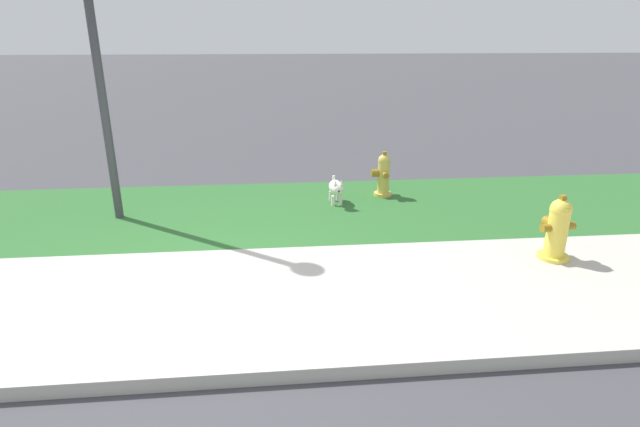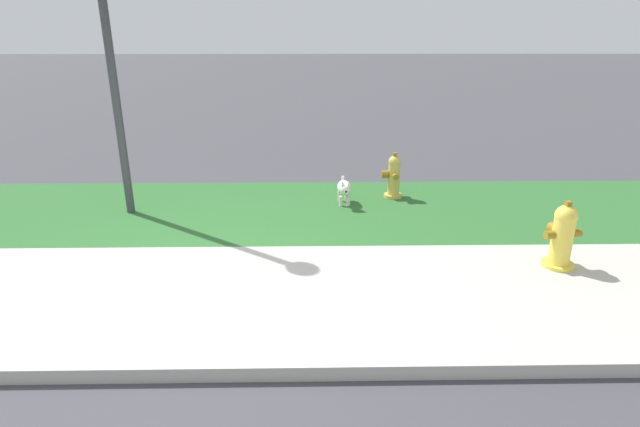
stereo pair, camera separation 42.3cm
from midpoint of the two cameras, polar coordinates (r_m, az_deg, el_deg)
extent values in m
plane|color=#424247|center=(4.95, -15.98, -9.52)|extent=(120.00, 120.00, 0.00)
cube|color=#BCB7AD|center=(4.95, -15.99, -9.47)|extent=(18.00, 2.25, 0.01)
cube|color=#2D662D|center=(7.19, -12.71, 0.18)|extent=(18.00, 2.70, 0.01)
cube|color=#BCB7AD|center=(3.93, -19.12, -17.34)|extent=(18.00, 0.16, 0.12)
cylinder|color=gold|center=(7.76, 5.64, 2.22)|extent=(0.28, 0.28, 0.05)
cylinder|color=gold|center=(7.68, 5.71, 4.20)|extent=(0.18, 0.18, 0.51)
sphere|color=gold|center=(7.61, 5.77, 6.03)|extent=(0.19, 0.19, 0.19)
cube|color=olive|center=(7.59, 5.80, 6.84)|extent=(0.06, 0.06, 0.06)
cylinder|color=olive|center=(7.54, 5.93, 4.36)|extent=(0.09, 0.09, 0.09)
cylinder|color=olive|center=(7.79, 5.53, 4.89)|extent=(0.09, 0.09, 0.09)
cylinder|color=olive|center=(7.64, 4.70, 4.61)|extent=(0.10, 0.12, 0.12)
cylinder|color=yellow|center=(6.05, 23.27, -4.60)|extent=(0.34, 0.34, 0.05)
cylinder|color=yellow|center=(5.95, 23.65, -2.03)|extent=(0.22, 0.22, 0.54)
sphere|color=yellow|center=(5.86, 24.00, 0.40)|extent=(0.23, 0.23, 0.23)
cube|color=olive|center=(5.82, 24.18, 1.62)|extent=(0.06, 0.06, 0.06)
cylinder|color=olive|center=(5.83, 22.52, -1.60)|extent=(0.10, 0.10, 0.09)
cylinder|color=olive|center=(6.02, 24.90, -1.31)|extent=(0.10, 0.10, 0.09)
cylinder|color=olive|center=(6.04, 22.85, -0.92)|extent=(0.13, 0.12, 0.12)
ellipsoid|color=silver|center=(7.31, 0.14, 3.04)|extent=(0.21, 0.37, 0.20)
sphere|color=silver|center=(7.09, 0.37, 2.78)|extent=(0.16, 0.16, 0.16)
sphere|color=black|center=(7.02, 0.45, 2.54)|extent=(0.03, 0.03, 0.03)
cone|color=silver|center=(7.06, 0.73, 3.57)|extent=(0.06, 0.06, 0.07)
cone|color=silver|center=(7.05, 0.03, 3.54)|extent=(0.06, 0.06, 0.07)
cylinder|color=silver|center=(7.26, 0.68, 1.48)|extent=(0.06, 0.06, 0.15)
cylinder|color=silver|center=(7.25, -0.17, 1.45)|extent=(0.06, 0.06, 0.15)
cylinder|color=silver|center=(7.48, 0.44, 2.04)|extent=(0.06, 0.06, 0.15)
cylinder|color=silver|center=(7.47, -0.38, 2.01)|extent=(0.06, 0.06, 0.15)
cylinder|color=silver|center=(7.49, -0.05, 3.92)|extent=(0.04, 0.04, 0.11)
cylinder|color=#3D3D42|center=(7.05, -25.66, 14.63)|extent=(0.11, 0.11, 3.90)
camera|label=1|loc=(0.21, -92.10, -0.76)|focal=28.00mm
camera|label=2|loc=(0.21, 87.90, 0.76)|focal=28.00mm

